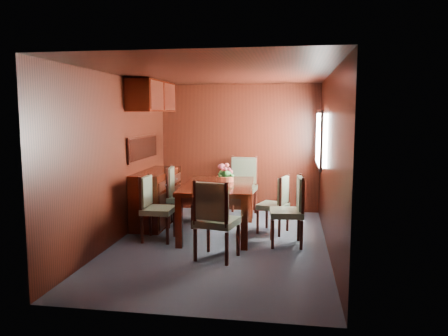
% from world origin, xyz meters
% --- Properties ---
extents(ground, '(4.50, 4.50, 0.00)m').
position_xyz_m(ground, '(0.00, 0.00, 0.00)').
color(ground, '#323944').
rests_on(ground, ground).
extents(room_shell, '(3.06, 4.52, 2.41)m').
position_xyz_m(room_shell, '(-0.10, 0.33, 1.63)').
color(room_shell, black).
rests_on(room_shell, ground).
extents(sideboard, '(0.48, 1.40, 0.90)m').
position_xyz_m(sideboard, '(-1.25, 1.00, 0.45)').
color(sideboard, '#350E06').
rests_on(sideboard, ground).
extents(dining_table, '(1.13, 1.72, 0.78)m').
position_xyz_m(dining_table, '(-0.12, 0.54, 0.67)').
color(dining_table, '#350E06').
rests_on(dining_table, ground).
extents(chair_left_near, '(0.44, 0.46, 0.96)m').
position_xyz_m(chair_left_near, '(-1.00, 0.07, 0.53)').
color(chair_left_near, black).
rests_on(chair_left_near, ground).
extents(chair_left_far, '(0.50, 0.52, 0.98)m').
position_xyz_m(chair_left_far, '(-0.87, 0.94, 0.55)').
color(chair_left_far, black).
rests_on(chair_left_far, ground).
extents(chair_right_near, '(0.49, 0.51, 1.00)m').
position_xyz_m(chair_right_near, '(1.01, 0.13, 0.55)').
color(chair_right_near, black).
rests_on(chair_right_near, ground).
extents(chair_right_far, '(0.52, 0.54, 0.91)m').
position_xyz_m(chair_right_far, '(0.78, 0.73, 0.50)').
color(chair_right_far, black).
rests_on(chair_right_far, ground).
extents(chair_head, '(0.58, 0.57, 1.03)m').
position_xyz_m(chair_head, '(0.05, -0.68, 0.57)').
color(chair_head, black).
rests_on(chair_head, ground).
extents(chair_foot, '(0.54, 0.52, 1.07)m').
position_xyz_m(chair_foot, '(0.11, 1.91, 0.59)').
color(chair_foot, black).
rests_on(chair_foot, ground).
extents(flower_centerpiece, '(0.29, 0.29, 0.29)m').
position_xyz_m(flower_centerpiece, '(-0.05, 0.81, 0.92)').
color(flower_centerpiece, '#C85F3D').
rests_on(flower_centerpiece, dining_table).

